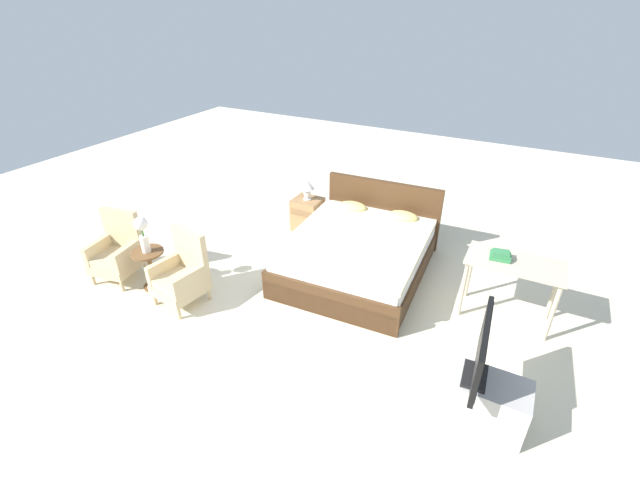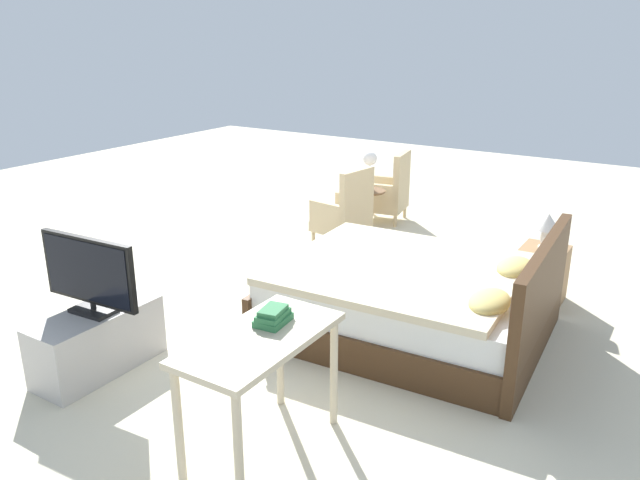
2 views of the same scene
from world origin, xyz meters
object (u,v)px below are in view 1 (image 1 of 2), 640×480
(flower_vase, at_px, (142,231))
(nightstand, at_px, (308,214))
(bed, at_px, (360,251))
(tv_flatscreen, at_px, (481,351))
(side_table, at_px, (150,265))
(book_stack, at_px, (500,255))
(vanity_desk, at_px, (514,270))
(armchair_by_window_left, at_px, (118,252))
(tv_stand, at_px, (469,396))
(armchair_by_window_right, at_px, (182,275))
(table_lamp, at_px, (307,187))

(flower_vase, bearing_deg, nightstand, 66.98)
(bed, height_order, tv_flatscreen, tv_flatscreen)
(side_table, distance_m, flower_vase, 0.49)
(tv_flatscreen, bearing_deg, book_stack, 92.43)
(nightstand, bearing_deg, tv_flatscreen, -39.11)
(vanity_desk, bearing_deg, side_table, -160.10)
(armchair_by_window_left, relative_size, nightstand, 1.76)
(bed, height_order, tv_stand, bed)
(armchair_by_window_left, xyz_separation_m, book_stack, (4.52, 1.47, 0.44))
(flower_vase, bearing_deg, vanity_desk, 19.90)
(armchair_by_window_left, xyz_separation_m, nightstand, (1.56, 2.36, -0.11))
(armchair_by_window_left, bearing_deg, vanity_desk, 17.80)
(tv_stand, distance_m, book_stack, 1.68)
(vanity_desk, bearing_deg, tv_flatscreen, -93.66)
(bed, distance_m, flower_vase, 2.79)
(side_table, bearing_deg, tv_flatscreen, -1.62)
(armchair_by_window_right, relative_size, book_stack, 3.88)
(side_table, bearing_deg, flower_vase, 0.00)
(book_stack, bearing_deg, bed, 175.05)
(side_table, height_order, table_lamp, table_lamp)
(tv_flatscreen, bearing_deg, vanity_desk, 86.34)
(table_lamp, xyz_separation_m, tv_flatscreen, (3.02, -2.46, 0.03))
(bed, xyz_separation_m, tv_flatscreen, (1.80, -1.72, 0.47))
(flower_vase, relative_size, book_stack, 2.01)
(side_table, distance_m, tv_stand, 4.02)
(armchair_by_window_right, height_order, side_table, armchair_by_window_right)
(flower_vase, distance_m, nightstand, 2.61)
(armchair_by_window_right, bearing_deg, tv_stand, -1.68)
(bed, relative_size, side_table, 4.11)
(nightstand, height_order, tv_stand, nightstand)
(side_table, bearing_deg, nightstand, 66.98)
(tv_stand, bearing_deg, flower_vase, 178.38)
(armchair_by_window_right, height_order, table_lamp, armchair_by_window_right)
(side_table, relative_size, table_lamp, 1.64)
(armchair_by_window_right, distance_m, tv_stand, 3.45)
(nightstand, bearing_deg, bed, -30.94)
(armchair_by_window_right, xyz_separation_m, table_lamp, (0.43, 2.36, 0.36))
(book_stack, bearing_deg, tv_flatscreen, -87.57)
(armchair_by_window_left, distance_m, vanity_desk, 4.93)
(table_lamp, relative_size, tv_stand, 0.34)
(bed, xyz_separation_m, book_stack, (1.73, -0.15, 0.52))
(armchair_by_window_left, relative_size, book_stack, 3.88)
(tv_stand, bearing_deg, bed, 136.19)
(bed, bearing_deg, side_table, -143.98)
(vanity_desk, distance_m, book_stack, 0.24)
(vanity_desk, bearing_deg, bed, 176.40)
(vanity_desk, bearing_deg, nightstand, 164.76)
(bed, height_order, side_table, bed)
(armchair_by_window_right, height_order, book_stack, armchair_by_window_right)
(armchair_by_window_right, bearing_deg, flower_vase, 178.71)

